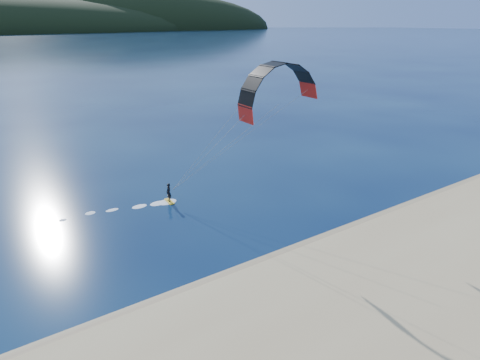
% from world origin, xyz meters
% --- Properties ---
extents(ground, '(1800.00, 1800.00, 0.00)m').
position_xyz_m(ground, '(0.00, 0.00, 0.00)').
color(ground, '#071336').
rests_on(ground, ground).
extents(wet_sand, '(220.00, 2.50, 0.10)m').
position_xyz_m(wet_sand, '(0.00, 4.50, 0.05)').
color(wet_sand, '#947856').
rests_on(wet_sand, ground).
extents(kitesurfer_near, '(24.56, 8.56, 13.89)m').
position_xyz_m(kitesurfer_near, '(10.36, 14.06, 9.63)').
color(kitesurfer_near, yellow).
rests_on(kitesurfer_near, ground).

